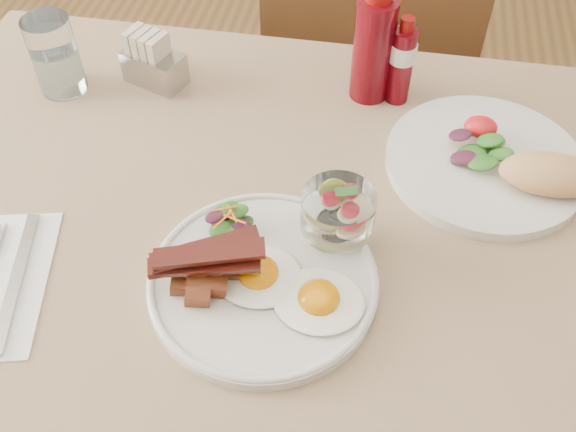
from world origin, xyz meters
name	(u,v)px	position (x,y,z in m)	size (l,w,h in m)	color
table	(330,279)	(0.00, 0.00, 0.66)	(1.33, 0.88, 0.75)	#4F2E18
chair_far	(367,76)	(0.00, 0.66, 0.52)	(0.42, 0.42, 0.93)	#4F2E18
main_plate	(263,282)	(-0.08, -0.09, 0.76)	(0.28, 0.28, 0.02)	silver
fried_eggs	(288,287)	(-0.04, -0.10, 0.78)	(0.21, 0.15, 0.03)	white
bacon_potato_pile	(206,268)	(-0.14, -0.11, 0.80)	(0.14, 0.09, 0.06)	brown
side_salad	(230,223)	(-0.13, -0.02, 0.78)	(0.06, 0.06, 0.03)	#1A5316
fruit_cup	(338,212)	(0.00, -0.01, 0.82)	(0.09, 0.09, 0.09)	white
second_plate	(500,164)	(0.21, 0.16, 0.77)	(0.29, 0.28, 0.07)	silver
ketchup_bottle	(373,47)	(0.02, 0.31, 0.84)	(0.08, 0.08, 0.18)	#50040C
hot_sauce_bottle	(402,62)	(0.06, 0.30, 0.82)	(0.05, 0.05, 0.14)	#50040C
sugar_caddy	(153,62)	(-0.33, 0.28, 0.79)	(0.11, 0.08, 0.09)	#B1B0B5
water_glass	(56,59)	(-0.47, 0.24, 0.81)	(0.07, 0.07, 0.12)	white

